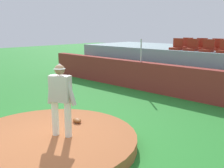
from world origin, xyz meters
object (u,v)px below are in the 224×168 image
stadium_chair_4 (187,45)px  stadium_chair_6 (216,47)px  stadium_chair_0 (177,46)px  fielding_glove (77,120)px  stadium_chair_5 (201,46)px  pitcher (61,95)px  stadium_chair_1 (192,47)px  stadium_chair_2 (207,48)px

stadium_chair_4 → stadium_chair_6: 1.40m
stadium_chair_0 → stadium_chair_4: same height
fielding_glove → stadium_chair_0: bearing=109.7°
stadium_chair_5 → fielding_glove: bearing=91.2°
pitcher → fielding_glove: pitcher is taller
pitcher → stadium_chair_1: 7.30m
stadium_chair_4 → stadium_chair_6: same height
stadium_chair_0 → stadium_chair_1: same height
fielding_glove → stadium_chair_5: 7.52m
pitcher → stadium_chair_2: bearing=64.7°
fielding_glove → stadium_chair_5: size_ratio=0.60×
stadium_chair_2 → stadium_chair_6: same height
stadium_chair_1 → stadium_chair_6: size_ratio=1.00×
stadium_chair_0 → stadium_chair_2: (1.40, 0.01, 0.00)m
pitcher → stadium_chair_0: stadium_chair_0 is taller
stadium_chair_6 → pitcher: bearing=89.1°
stadium_chair_0 → stadium_chair_4: 0.90m
stadium_chair_1 → stadium_chair_5: bearing=-89.2°
fielding_glove → stadium_chair_4: stadium_chair_4 is taller
pitcher → stadium_chair_6: 8.17m
stadium_chair_1 → fielding_glove: bearing=91.2°
pitcher → stadium_chair_0: bearing=75.8°
fielding_glove → stadium_chair_6: bearing=97.9°
stadium_chair_2 → stadium_chair_6: bearing=-89.6°
stadium_chair_1 → stadium_chair_0: bearing=3.0°
fielding_glove → stadium_chair_1: 6.66m
fielding_glove → stadium_chair_2: size_ratio=0.60×
stadium_chair_5 → stadium_chair_6: same height
fielding_glove → stadium_chair_2: bearing=97.3°
pitcher → stadium_chair_6: size_ratio=3.40×
fielding_glove → stadium_chair_4: 7.54m
pitcher → stadium_chair_2: (0.14, 7.22, 0.66)m
stadium_chair_0 → stadium_chair_2: bearing=-179.7°
stadium_chair_0 → stadium_chair_1: bearing=-177.0°
stadium_chair_5 → stadium_chair_4: bearing=2.1°
stadium_chair_5 → stadium_chair_0: bearing=53.4°
stadium_chair_2 → stadium_chair_5: 1.16m
stadium_chair_1 → stadium_chair_2: (0.71, -0.03, 0.00)m
stadium_chair_1 → stadium_chair_6: 1.13m
stadium_chair_0 → stadium_chair_6: size_ratio=1.00×
stadium_chair_1 → stadium_chair_2: size_ratio=1.00×
stadium_chair_1 → stadium_chair_5: (-0.01, 0.89, 0.00)m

